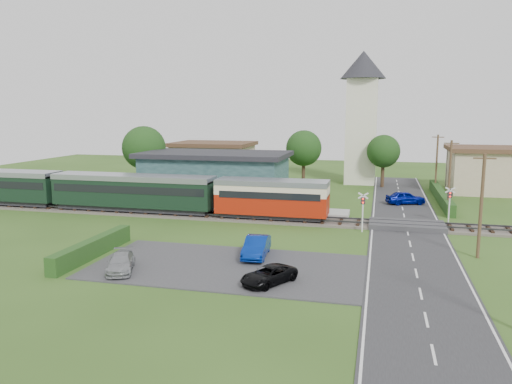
% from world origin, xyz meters
% --- Properties ---
extents(ground, '(120.00, 120.00, 0.00)m').
position_xyz_m(ground, '(0.00, 0.00, 0.00)').
color(ground, '#2D4C19').
extents(railway_track, '(76.00, 3.20, 0.49)m').
position_xyz_m(railway_track, '(0.00, 2.00, 0.11)').
color(railway_track, '#4C443D').
rests_on(railway_track, ground).
extents(road, '(6.00, 70.00, 0.05)m').
position_xyz_m(road, '(10.00, 0.00, 0.03)').
color(road, '#28282B').
rests_on(road, ground).
extents(car_park, '(17.00, 9.00, 0.08)m').
position_xyz_m(car_park, '(-1.50, -12.00, 0.04)').
color(car_park, '#333335').
rests_on(car_park, ground).
extents(crossing_deck, '(6.20, 3.40, 0.45)m').
position_xyz_m(crossing_deck, '(10.00, 2.00, 0.23)').
color(crossing_deck, '#333335').
rests_on(crossing_deck, ground).
extents(platform, '(30.00, 3.00, 0.45)m').
position_xyz_m(platform, '(-10.00, 5.20, 0.23)').
color(platform, gray).
rests_on(platform, ground).
extents(equipment_hut, '(2.30, 2.30, 2.55)m').
position_xyz_m(equipment_hut, '(-18.00, 5.20, 1.75)').
color(equipment_hut, beige).
rests_on(equipment_hut, platform).
extents(station_building, '(16.00, 9.00, 5.30)m').
position_xyz_m(station_building, '(-10.00, 10.99, 2.69)').
color(station_building, '#1C3E3D').
rests_on(station_building, ground).
extents(train, '(43.20, 2.90, 3.40)m').
position_xyz_m(train, '(-18.42, 2.00, 2.18)').
color(train, '#232328').
rests_on(train, ground).
extents(church_tower, '(6.00, 6.00, 17.60)m').
position_xyz_m(church_tower, '(5.00, 28.00, 10.23)').
color(church_tower, beige).
rests_on(church_tower, ground).
extents(house_west, '(10.80, 8.80, 5.50)m').
position_xyz_m(house_west, '(-15.00, 25.00, 2.79)').
color(house_west, tan).
rests_on(house_west, ground).
extents(house_east, '(8.80, 8.80, 5.50)m').
position_xyz_m(house_east, '(20.00, 24.00, 2.80)').
color(house_east, tan).
rests_on(house_east, ground).
extents(hedge_carpark, '(0.80, 9.00, 1.20)m').
position_xyz_m(hedge_carpark, '(-11.00, -12.00, 0.60)').
color(hedge_carpark, '#193814').
rests_on(hedge_carpark, ground).
extents(hedge_roadside, '(0.80, 18.00, 1.20)m').
position_xyz_m(hedge_roadside, '(14.20, 16.00, 0.60)').
color(hedge_roadside, '#193814').
rests_on(hedge_roadside, ground).
extents(hedge_station, '(22.00, 0.80, 1.30)m').
position_xyz_m(hedge_station, '(-10.00, 15.50, 0.65)').
color(hedge_station, '#193814').
rests_on(hedge_station, ground).
extents(tree_a, '(5.20, 5.20, 8.00)m').
position_xyz_m(tree_a, '(-20.00, 14.00, 5.38)').
color(tree_a, '#332316').
rests_on(tree_a, ground).
extents(tree_b, '(4.60, 4.60, 7.34)m').
position_xyz_m(tree_b, '(-2.00, 23.00, 5.02)').
color(tree_b, '#332316').
rests_on(tree_b, ground).
extents(tree_c, '(4.20, 4.20, 6.78)m').
position_xyz_m(tree_c, '(8.00, 25.00, 4.65)').
color(tree_c, '#332316').
rests_on(tree_c, ground).
extents(utility_pole_b, '(1.40, 0.22, 7.00)m').
position_xyz_m(utility_pole_b, '(14.20, -6.00, 3.63)').
color(utility_pole_b, '#473321').
rests_on(utility_pole_b, ground).
extents(utility_pole_c, '(1.40, 0.22, 7.00)m').
position_xyz_m(utility_pole_c, '(14.20, 10.00, 3.63)').
color(utility_pole_c, '#473321').
rests_on(utility_pole_c, ground).
extents(utility_pole_d, '(1.40, 0.22, 7.00)m').
position_xyz_m(utility_pole_d, '(14.20, 22.00, 3.63)').
color(utility_pole_d, '#473321').
rests_on(utility_pole_d, ground).
extents(crossing_signal_near, '(0.84, 0.28, 3.28)m').
position_xyz_m(crossing_signal_near, '(6.40, -0.41, 2.14)').
color(crossing_signal_near, silver).
rests_on(crossing_signal_near, ground).
extents(crossing_signal_far, '(0.84, 0.28, 3.28)m').
position_xyz_m(crossing_signal_far, '(13.60, 4.39, 2.14)').
color(crossing_signal_far, silver).
rests_on(crossing_signal_far, ground).
extents(streetlamp_west, '(0.30, 0.30, 5.15)m').
position_xyz_m(streetlamp_west, '(-22.00, 20.00, 3.04)').
color(streetlamp_west, '#3F3F47').
rests_on(streetlamp_west, ground).
extents(streetlamp_east, '(0.30, 0.30, 5.15)m').
position_xyz_m(streetlamp_east, '(16.00, 27.00, 3.04)').
color(streetlamp_east, '#3F3F47').
rests_on(streetlamp_east, ground).
extents(car_on_road, '(4.35, 2.89, 1.38)m').
position_xyz_m(car_on_road, '(10.37, 13.06, 0.74)').
color(car_on_road, '#000B7A').
rests_on(car_on_road, road).
extents(car_park_blue, '(1.75, 4.21, 1.35)m').
position_xyz_m(car_park_blue, '(-0.22, -9.50, 0.76)').
color(car_park_blue, navy).
rests_on(car_park_blue, car_park).
extents(car_park_silver, '(2.73, 3.93, 1.06)m').
position_xyz_m(car_park_silver, '(-7.50, -14.50, 0.61)').
color(car_park_silver, gray).
rests_on(car_park_silver, car_park).
extents(car_park_dark, '(3.24, 3.93, 1.00)m').
position_xyz_m(car_park_dark, '(1.74, -14.50, 0.58)').
color(car_park_dark, black).
rests_on(car_park_dark, car_park).
extents(pedestrian_near, '(0.70, 0.52, 1.78)m').
position_xyz_m(pedestrian_near, '(-4.41, 4.50, 1.34)').
color(pedestrian_near, gray).
rests_on(pedestrian_near, platform).
extents(pedestrian_far, '(0.68, 0.81, 1.52)m').
position_xyz_m(pedestrian_far, '(-16.87, 5.43, 1.21)').
color(pedestrian_far, gray).
rests_on(pedestrian_far, platform).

